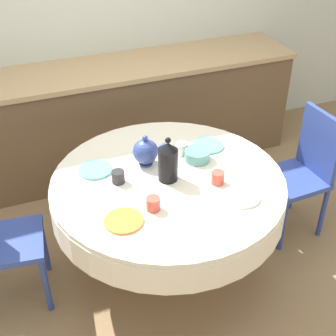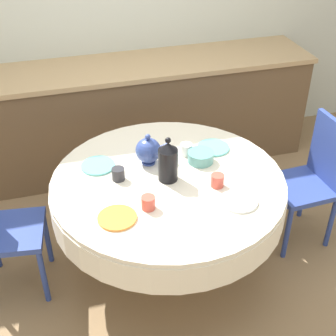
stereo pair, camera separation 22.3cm
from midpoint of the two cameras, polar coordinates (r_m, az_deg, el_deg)
name	(u,v)px [view 2 (the right image)]	position (r m, az deg, el deg)	size (l,w,h in m)	color
ground_plane	(168,266)	(3.32, 1.97, -11.90)	(12.00, 12.00, 0.00)	#8E704C
wall_back	(111,9)	(4.10, -5.33, 18.77)	(7.00, 0.05, 2.60)	beige
kitchen_counter	(125,116)	(4.10, -3.77, 6.33)	(3.24, 0.64, 0.94)	brown
dining_table	(168,195)	(2.90, 2.21, -3.33)	(1.43, 1.43, 0.75)	olive
chair_left	(312,176)	(3.42, 18.98, -0.99)	(0.42, 0.42, 0.94)	#2D428E
plate_near_left	(117,218)	(2.53, -3.70, -6.16)	(0.21, 0.21, 0.01)	orange
cup_near_left	(148,203)	(2.58, 0.06, -4.32)	(0.08, 0.08, 0.08)	#CC4C3D
plate_near_right	(239,201)	(2.69, 11.02, -4.05)	(0.21, 0.21, 0.01)	white
cup_near_right	(217,180)	(2.77, 8.33, -1.58)	(0.08, 0.08, 0.08)	#CC4C3D
plate_far_left	(98,166)	(2.95, -6.40, 0.23)	(0.21, 0.21, 0.01)	#60BCB7
cup_far_left	(118,174)	(2.80, -3.82, -0.80)	(0.08, 0.08, 0.08)	#28282D
plate_far_right	(213,148)	(3.13, 7.59, 2.43)	(0.21, 0.21, 0.01)	#60BCB7
cup_far_right	(186,149)	(3.04, 4.34, 2.23)	(0.08, 0.08, 0.08)	white
coffee_carafe	(168,162)	(2.75, 2.29, 0.69)	(0.12, 0.12, 0.29)	black
teapot	(148,150)	(2.92, -0.21, 2.09)	(0.22, 0.16, 0.21)	#33478E
fruit_bowl	(201,157)	(2.98, 6.14, 1.31)	(0.17, 0.17, 0.07)	#569993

